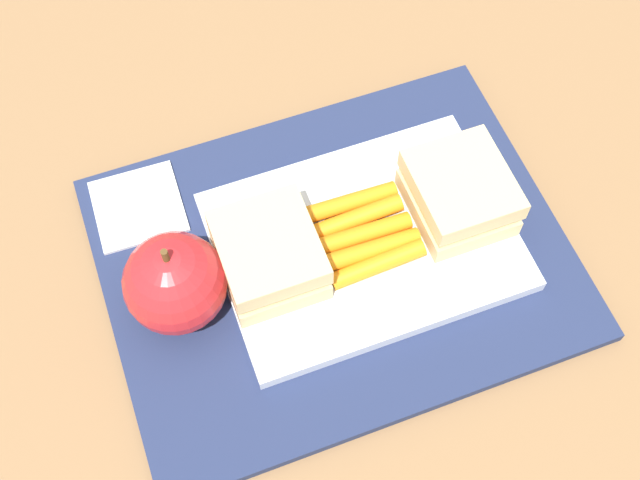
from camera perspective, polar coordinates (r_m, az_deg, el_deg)
ground_plane at (r=0.65m, az=1.03°, el=-1.43°), size 2.40×2.40×0.00m
lunchbag_mat at (r=0.65m, az=1.04°, el=-1.23°), size 0.36×0.28×0.01m
food_tray at (r=0.64m, az=3.14°, el=-0.09°), size 0.23×0.17×0.01m
sandwich_half_left at (r=0.64m, az=9.76°, el=3.25°), size 0.07×0.08×0.04m
sandwich_half_right at (r=0.60m, az=-3.60°, el=-1.08°), size 0.07×0.08×0.04m
carrot_sticks_bundle at (r=0.63m, az=3.16°, el=0.48°), size 0.08×0.07×0.02m
apple at (r=0.60m, az=-10.20°, el=-2.80°), size 0.08×0.08×0.09m
paper_napkin at (r=0.68m, az=-12.65°, el=2.31°), size 0.07×0.07×0.00m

